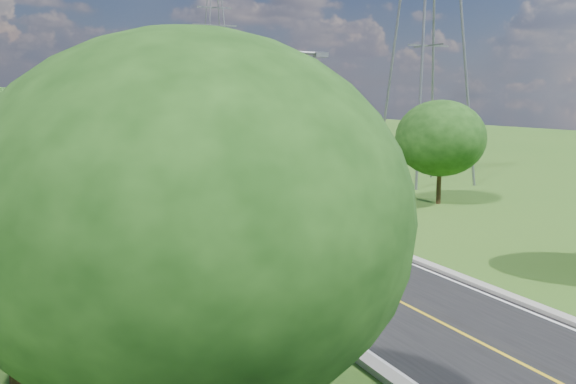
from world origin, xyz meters
TOP-DOWN VIEW (x-y plane):
  - ground at (0.00, 60.00)m, footprint 260.00×260.00m
  - road at (0.00, 66.00)m, footprint 8.00×150.00m
  - curb_left at (-4.25, 66.00)m, footprint 0.50×150.00m
  - curb_right at (4.25, 66.00)m, footprint 0.50×150.00m
  - speed_limit_sign at (5.20, 37.98)m, footprint 0.55×0.09m
  - overpass at (0.00, 140.00)m, footprint 30.00×3.00m
  - streetlight_near_left at (-6.00, 12.00)m, footprint 5.90×0.25m
  - streetlight_mid_left at (-6.00, 45.00)m, footprint 5.90×0.25m
  - streetlight_far_right at (6.00, 78.00)m, footprint 5.90×0.25m
  - power_tower_near at (22.00, 40.00)m, footprint 9.00×6.40m
  - power_tower_far at (26.00, 115.00)m, footprint 9.00×6.40m
  - tree_la at (-14.00, 8.00)m, footprint 7.14×7.14m
  - tree_lf at (-11.00, 2.00)m, footprint 7.98×7.98m
  - tree_rb at (16.00, 30.00)m, footprint 6.72×6.72m
  - tree_rc at (15.00, 52.00)m, footprint 5.88×5.88m
  - tree_rd at (17.00, 76.00)m, footprint 7.14×7.14m
  - tree_re at (14.50, 100.00)m, footprint 5.46×5.46m
  - tree_rf at (18.00, 120.00)m, footprint 6.30×6.30m
  - bus_outbound at (2.84, 27.33)m, footprint 2.86×10.41m
  - bus_inbound at (-2.19, 64.51)m, footprint 2.46×10.49m

SIDE VIEW (x-z plane):
  - ground at x=0.00m, z-range 0.00..0.00m
  - road at x=0.00m, z-range 0.00..0.06m
  - curb_left at x=-4.25m, z-range 0.00..0.22m
  - curb_right at x=4.25m, z-range 0.00..0.22m
  - bus_outbound at x=2.84m, z-range 0.06..2.93m
  - bus_inbound at x=-2.19m, z-range 0.06..2.98m
  - speed_limit_sign at x=5.20m, z-range 0.40..2.80m
  - overpass at x=0.00m, z-range 0.81..4.01m
  - tree_re at x=14.50m, z-range 0.85..7.20m
  - tree_rc at x=15.00m, z-range 0.91..7.75m
  - tree_rf at x=18.00m, z-range 0.98..8.31m
  - tree_rb at x=16.00m, z-range 1.05..8.86m
  - tree_la at x=-14.00m, z-range 1.11..9.42m
  - tree_rd at x=17.00m, z-range 1.11..9.42m
  - tree_lf at x=-11.00m, z-range 1.24..10.53m
  - streetlight_near_left at x=-6.00m, z-range 0.94..10.94m
  - streetlight_mid_left at x=-6.00m, z-range 0.94..10.94m
  - streetlight_far_right at x=6.00m, z-range 0.94..10.94m
  - power_tower_near at x=22.00m, z-range 0.01..28.01m
  - power_tower_far at x=26.00m, z-range 0.01..28.01m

